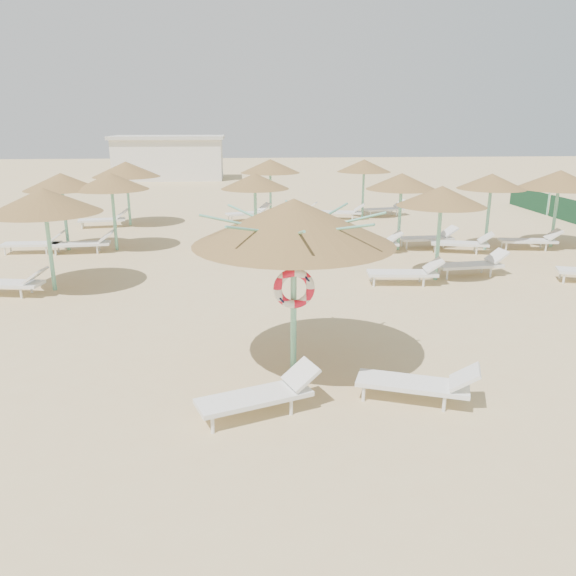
{
  "coord_description": "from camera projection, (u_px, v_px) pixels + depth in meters",
  "views": [
    {
      "loc": [
        -0.62,
        -9.54,
        4.37
      ],
      "look_at": [
        0.24,
        0.68,
        1.3
      ],
      "focal_mm": 35.0,
      "sensor_mm": 36.0,
      "label": 1
    }
  ],
  "objects": [
    {
      "name": "lounger_main_a",
      "position": [
        262.0,
        394.0,
        8.63
      ],
      "size": [
        1.99,
        1.2,
        0.69
      ],
      "rotation": [
        0.0,
        0.0,
        0.35
      ],
      "color": "white",
      "rests_on": "ground"
    },
    {
      "name": "main_palapa",
      "position": [
        294.0,
        222.0,
        9.48
      ],
      "size": [
        3.48,
        3.48,
        3.12
      ],
      "color": "#73C8A7",
      "rests_on": "ground"
    },
    {
      "name": "palapa_field",
      "position": [
        297.0,
        182.0,
        19.67
      ],
      "size": [
        20.65,
        13.7,
        2.72
      ],
      "color": "#73C8A7",
      "rests_on": "ground"
    },
    {
      "name": "service_hut",
      "position": [
        169.0,
        157.0,
        42.86
      ],
      "size": [
        8.4,
        4.4,
        3.25
      ],
      "color": "silver",
      "rests_on": "ground"
    },
    {
      "name": "lounger_main_b",
      "position": [
        421.0,
        383.0,
        9.0
      ],
      "size": [
        1.99,
        1.2,
        0.69
      ],
      "rotation": [
        0.0,
        0.0,
        -0.36
      ],
      "color": "white",
      "rests_on": "ground"
    },
    {
      "name": "ground",
      "position": [
        278.0,
        366.0,
        10.41
      ],
      "size": [
        120.0,
        120.0,
        0.0
      ],
      "primitive_type": "plane",
      "color": "tan",
      "rests_on": "ground"
    }
  ]
}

